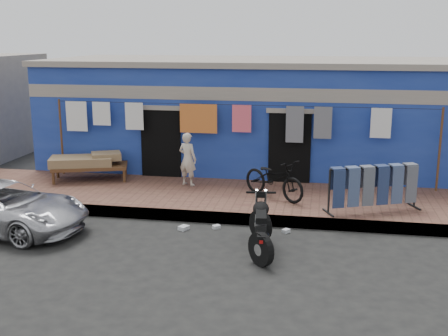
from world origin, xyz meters
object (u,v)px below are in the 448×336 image
bicycle (274,174)px  charpoy (90,167)px  car (3,206)px  motorcycle (261,225)px  jeans_rack (373,187)px  seated_person (188,159)px

bicycle → charpoy: size_ratio=0.80×
car → bicycle: (5.50, 2.62, 0.30)m
car → bicycle: bearing=-55.8°
bicycle → motorcycle: bicycle is taller
bicycle → charpoy: 5.10m
bicycle → motorcycle: bearing=-142.7°
jeans_rack → seated_person: bearing=163.2°
seated_person → charpoy: 2.74m
bicycle → jeans_rack: size_ratio=0.82×
seated_person → jeans_rack: size_ratio=0.63×
seated_person → motorcycle: seated_person is taller
charpoy → jeans_rack: (7.27, -1.44, 0.18)m
seated_person → motorcycle: bearing=143.3°
seated_person → bicycle: bearing=-177.7°
motorcycle → seated_person: bearing=115.5°
car → motorcycle: bearing=-84.0°
car → jeans_rack: jeans_rack is taller
car → charpoy: car is taller
car → bicycle: bicycle is taller
car → seated_person: bearing=-34.6°
car → motorcycle: size_ratio=2.20×
bicycle → charpoy: bearing=117.4°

